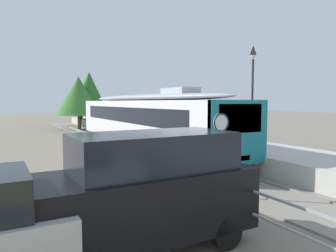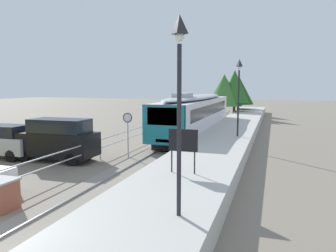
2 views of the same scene
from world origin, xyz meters
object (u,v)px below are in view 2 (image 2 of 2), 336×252
object	(u,v)px
speed_limit_sign	(128,124)
platform_lamp_near_end	(179,78)
platform_notice_board	(183,142)
parked_suv_silver	(2,141)
platform_lamp_mid_platform	(239,83)
parked_van_black	(57,139)
commuter_train	(196,112)

from	to	relation	value
speed_limit_sign	platform_lamp_near_end	bearing A→B (deg)	-58.22
platform_notice_board	speed_limit_sign	bearing A→B (deg)	132.15
platform_lamp_near_end	parked_suv_silver	size ratio (longest dim) A/B	1.16
speed_limit_sign	parked_suv_silver	size ratio (longest dim) A/B	0.61
platform_lamp_mid_platform	parked_suv_silver	distance (m)	15.87
platform_notice_board	platform_lamp_near_end	bearing A→B (deg)	-76.12
speed_limit_sign	parked_van_black	world-z (taller)	speed_limit_sign
speed_limit_sign	platform_notice_board	bearing A→B (deg)	-47.85
platform_notice_board	parked_suv_silver	size ratio (longest dim) A/B	0.39
commuter_train	speed_limit_sign	world-z (taller)	commuter_train
commuter_train	platform_lamp_near_end	bearing A→B (deg)	-78.12
speed_limit_sign	platform_lamp_mid_platform	bearing A→B (deg)	39.41
platform_lamp_near_end	speed_limit_sign	distance (m)	11.88
platform_lamp_mid_platform	speed_limit_sign	bearing A→B (deg)	-140.59
commuter_train	speed_limit_sign	bearing A→B (deg)	-100.44
platform_notice_board	parked_van_black	size ratio (longest dim) A/B	0.36
parked_van_black	platform_notice_board	bearing A→B (deg)	-22.23
platform_lamp_near_end	parked_suv_silver	world-z (taller)	platform_lamp_near_end
platform_lamp_near_end	platform_notice_board	bearing A→B (deg)	103.88
platform_notice_board	parked_suv_silver	xyz separation A→B (m)	(-12.55, 3.26, -1.13)
platform_lamp_mid_platform	platform_notice_board	distance (m)	10.94
platform_lamp_mid_platform	parked_suv_silver	bearing A→B (deg)	-151.62
platform_lamp_near_end	speed_limit_sign	xyz separation A→B (m)	(-6.11, 9.87, -2.50)
platform_lamp_mid_platform	parked_suv_silver	size ratio (longest dim) A/B	1.16
commuter_train	platform_notice_board	world-z (taller)	commuter_train
commuter_train	parked_van_black	size ratio (longest dim) A/B	3.71
platform_notice_board	parked_suv_silver	world-z (taller)	platform_notice_board
platform_lamp_mid_platform	platform_notice_board	bearing A→B (deg)	-95.69
platform_lamp_near_end	platform_lamp_mid_platform	distance (m)	14.89
parked_van_black	platform_lamp_near_end	bearing A→B (deg)	-38.78
speed_limit_sign	commuter_train	bearing A→B (deg)	79.56
platform_lamp_near_end	parked_van_black	bearing A→B (deg)	141.22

